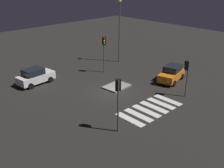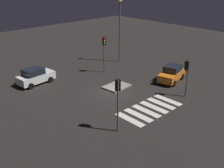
# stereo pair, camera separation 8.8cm
# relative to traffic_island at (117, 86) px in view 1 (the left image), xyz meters

# --- Properties ---
(ground_plane) EXTENTS (80.00, 80.00, 0.00)m
(ground_plane) POSITION_rel_traffic_island_xyz_m (-1.38, -0.69, -0.09)
(ground_plane) COLOR black
(traffic_island) EXTENTS (3.04, 2.39, 0.18)m
(traffic_island) POSITION_rel_traffic_island_xyz_m (0.00, 0.00, 0.00)
(traffic_island) COLOR gray
(traffic_island) RESTS_ON ground
(car_white) EXTENTS (4.54, 2.39, 1.92)m
(car_white) POSITION_rel_traffic_island_xyz_m (-6.24, 7.35, 0.85)
(car_white) COLOR silver
(car_white) RESTS_ON ground
(car_orange) EXTENTS (4.64, 2.79, 1.91)m
(car_orange) POSITION_rel_traffic_island_xyz_m (6.25, -3.15, 0.85)
(car_orange) COLOR orange
(car_orange) RESTS_ON ground
(traffic_light_south) EXTENTS (0.54, 0.53, 4.60)m
(traffic_light_south) POSITION_rel_traffic_island_xyz_m (-6.31, -6.59, 3.40)
(traffic_light_south) COLOR #47474C
(traffic_light_south) RESTS_ON ground
(traffic_light_north) EXTENTS (0.54, 0.53, 4.78)m
(traffic_light_north) POSITION_rel_traffic_island_xyz_m (2.23, 4.62, 3.52)
(traffic_light_north) COLOR #47474C
(traffic_light_north) RESTS_ON ground
(traffic_light_east) EXTENTS (0.54, 0.53, 3.97)m
(traffic_light_east) POSITION_rel_traffic_island_xyz_m (3.50, -6.69, 2.92)
(traffic_light_east) COLOR #47474C
(traffic_light_east) RESTS_ON ground
(street_lamp) EXTENTS (0.56, 0.56, 8.96)m
(street_lamp) POSITION_rel_traffic_island_xyz_m (6.95, 6.61, 5.88)
(street_lamp) COLOR #47474C
(street_lamp) RESTS_ON ground
(crosswalk_near) EXTENTS (6.45, 3.20, 0.02)m
(crosswalk_near) POSITION_rel_traffic_island_xyz_m (-1.38, -6.09, -0.08)
(crosswalk_near) COLOR silver
(crosswalk_near) RESTS_ON ground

